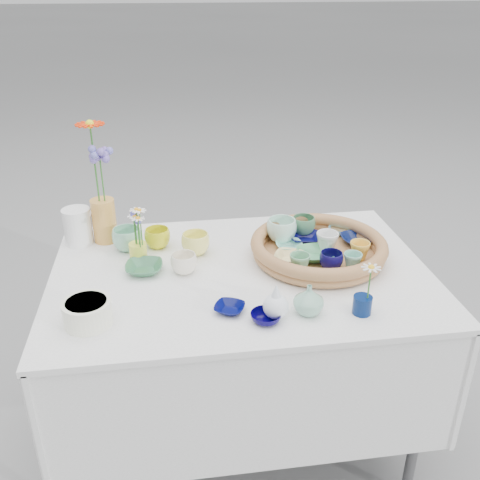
{
  "coord_description": "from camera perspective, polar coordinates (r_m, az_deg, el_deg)",
  "views": [
    {
      "loc": [
        -0.23,
        -1.55,
        1.65
      ],
      "look_at": [
        0.0,
        0.02,
        0.87
      ],
      "focal_mm": 40.0,
      "sensor_mm": 36.0,
      "label": 1
    }
  ],
  "objects": [
    {
      "name": "ground",
      "position": [
        2.27,
        0.08,
        -20.31
      ],
      "size": [
        80.0,
        80.0,
        0.0
      ],
      "primitive_type": "plane",
      "color": "gray"
    },
    {
      "name": "display_table",
      "position": [
        2.27,
        0.08,
        -20.31
      ],
      "size": [
        1.26,
        0.86,
        0.77
      ],
      "primitive_type": null,
      "color": "white",
      "rests_on": "ground"
    },
    {
      "name": "wicker_tray",
      "position": [
        1.88,
        8.36,
        -0.88
      ],
      "size": [
        0.47,
        0.47,
        0.08
      ],
      "primitive_type": null,
      "color": "#A46634",
      "rests_on": "display_table"
    },
    {
      "name": "tray_ceramic_0",
      "position": [
        1.96,
        6.97,
        0.21
      ],
      "size": [
        0.14,
        0.14,
        0.03
      ],
      "primitive_type": "imported",
      "rotation": [
        0.0,
        0.0,
        -0.26
      ],
      "color": "#0A0A46",
      "rests_on": "wicker_tray"
    },
    {
      "name": "tray_ceramic_1",
      "position": [
        1.98,
        12.35,
        0.04
      ],
      "size": [
        0.12,
        0.12,
        0.03
      ],
      "primitive_type": "imported",
      "rotation": [
        0.0,
        0.0,
        0.04
      ],
      "color": "#0B1648",
      "rests_on": "wicker_tray"
    },
    {
      "name": "tray_ceramic_2",
      "position": [
        1.86,
        12.63,
        -1.12
      ],
      "size": [
        0.08,
        0.08,
        0.06
      ],
      "primitive_type": "imported",
      "rotation": [
        0.0,
        0.0,
        0.17
      ],
      "color": "yellow",
      "rests_on": "wicker_tray"
    },
    {
      "name": "tray_ceramic_3",
      "position": [
        1.84,
        8.07,
        -1.56
      ],
      "size": [
        0.13,
        0.13,
        0.03
      ],
      "primitive_type": "imported",
      "rotation": [
        0.0,
        0.0,
        0.08
      ],
      "color": "#4A9B65",
      "rests_on": "wicker_tray"
    },
    {
      "name": "tray_ceramic_4",
      "position": [
        1.75,
        6.39,
        -2.49
      ],
      "size": [
        0.08,
        0.08,
        0.06
      ],
      "primitive_type": "imported",
      "rotation": [
        0.0,
        0.0,
        -0.2
      ],
      "color": "#6BAC7F",
      "rests_on": "wicker_tray"
    },
    {
      "name": "tray_ceramic_5",
      "position": [
        1.9,
        5.25,
        -0.62
      ],
      "size": [
        0.09,
        0.09,
        0.02
      ],
      "primitive_type": "imported",
      "rotation": [
        0.0,
        0.0,
        0.0
      ],
      "color": "#90E0CA",
      "rests_on": "wicker_tray"
    },
    {
      "name": "tray_ceramic_6",
      "position": [
        1.94,
        4.45,
        1.04
      ],
      "size": [
        0.12,
        0.12,
        0.09
      ],
      "primitive_type": "imported",
      "rotation": [
        0.0,
        0.0,
        0.13
      ],
      "color": "#C0F2DE",
      "rests_on": "wicker_tray"
    },
    {
      "name": "tray_ceramic_7",
      "position": [
        1.89,
        9.27,
        -0.23
      ],
      "size": [
        0.1,
        0.1,
        0.07
      ],
      "primitive_type": "imported",
      "rotation": [
        0.0,
        0.0,
        -0.35
      ],
      "color": "white",
      "rests_on": "wicker_tray"
    },
    {
      "name": "tray_ceramic_8",
      "position": [
        2.04,
        10.47,
        1.01
      ],
      "size": [
        0.08,
        0.08,
        0.02
      ],
      "primitive_type": "imported",
      "rotation": [
        0.0,
        0.0,
        -0.03
      ],
      "color": "#80D2F4",
      "rests_on": "wicker_tray"
    },
    {
      "name": "tray_ceramic_9",
      "position": [
        1.78,
        9.69,
        -2.19
      ],
      "size": [
        0.1,
        0.1,
        0.06
      ],
      "primitive_type": "imported",
      "rotation": [
        0.0,
        0.0,
        -0.36
      ],
      "color": "#0B0844",
      "rests_on": "wicker_tray"
    },
    {
      "name": "tray_ceramic_10",
      "position": [
        1.82,
        5.31,
        -1.89
      ],
      "size": [
        0.14,
        0.14,
        0.03
      ],
      "primitive_type": "imported",
      "rotation": [
        0.0,
        0.0,
        -0.43
      ],
      "color": "#E9CF85",
      "rests_on": "wicker_tray"
    },
    {
      "name": "tray_ceramic_11",
      "position": [
        1.79,
        11.9,
        -2.24
      ],
      "size": [
        0.07,
        0.07,
        0.06
      ],
      "primitive_type": "imported",
      "rotation": [
        0.0,
        0.0,
        0.16
      ],
      "color": "#78BEA9",
      "rests_on": "wicker_tray"
    },
    {
      "name": "tray_ceramic_12",
      "position": [
        2.01,
        6.78,
        1.54
      ],
      "size": [
        0.11,
        0.11,
        0.07
      ],
      "primitive_type": "imported",
      "rotation": [
        0.0,
        0.0,
        -0.28
      ],
      "color": "#447B53",
      "rests_on": "wicker_tray"
    },
    {
      "name": "loose_ceramic_0",
      "position": [
        1.96,
        -8.8,
        0.19
      ],
      "size": [
        0.12,
        0.12,
        0.07
      ],
      "primitive_type": "imported",
      "rotation": [
        0.0,
        0.0,
        0.39
      ],
      "color": "#D0CE19",
      "rests_on": "display_table"
    },
    {
      "name": "loose_ceramic_1",
      "position": [
        1.89,
        -4.76,
        -0.39
      ],
      "size": [
        0.12,
        0.12,
        0.08
      ],
      "primitive_type": "imported",
      "rotation": [
        0.0,
        0.0,
        -0.28
      ],
      "color": "#FFF775",
      "rests_on": "display_table"
    },
    {
      "name": "loose_ceramic_2",
      "position": [
        1.81,
        -10.18,
        -2.97
      ],
      "size": [
        0.13,
        0.13,
        0.03
      ],
      "primitive_type": "imported",
      "rotation": [
        0.0,
        0.0,
        -0.08
      ],
      "color": "#34714A",
      "rests_on": "display_table"
    },
    {
      "name": "loose_ceramic_3",
      "position": [
        1.78,
        -6.0,
        -2.51
      ],
      "size": [
        0.11,
        0.11,
        0.07
      ],
      "primitive_type": "imported",
      "rotation": [
        0.0,
        0.0,
        -0.43
      ],
      "color": "white",
      "rests_on": "display_table"
    },
    {
      "name": "loose_ceramic_4",
      "position": [
        1.58,
        -1.13,
        -7.3
      ],
      "size": [
        0.12,
        0.12,
        0.02
      ],
      "primitive_type": "imported",
      "rotation": [
        0.0,
        0.0,
        -0.44
      ],
      "color": "#020647",
      "rests_on": "display_table"
    },
    {
      "name": "loose_ceramic_5",
      "position": [
        1.96,
        -11.95,
        0.08
      ],
      "size": [
        0.14,
        0.14,
        0.08
      ],
      "primitive_type": "imported",
      "rotation": [
        0.0,
        0.0,
        0.38
      ],
      "color": "#84C7A5",
      "rests_on": "display_table"
    },
    {
      "name": "loose_ceramic_6",
      "position": [
        1.54,
        2.78,
        -8.24
      ],
      "size": [
        0.1,
        0.1,
        0.03
      ],
      "primitive_type": "imported",
      "rotation": [
        0.0,
        0.0,
        -0.09
      ],
      "color": "#06003F",
      "rests_on": "display_table"
    },
    {
      "name": "fluted_bowl",
      "position": [
        1.58,
        -15.96,
        -7.43
      ],
      "size": [
        0.18,
        0.18,
        0.07
      ],
      "primitive_type": null,
      "rotation": [
        0.0,
        0.0,
        -0.36
      ],
      "color": "white",
      "rests_on": "display_table"
    },
    {
      "name": "bud_vase_paleblue",
      "position": [
        1.54,
        3.85,
        -6.45
      ],
      "size": [
        0.09,
        0.09,
        0.11
      ],
      "primitive_type": null,
      "rotation": [
        0.0,
        0.0,
        0.2
      ],
      "color": "white",
      "rests_on": "display_table"
    },
    {
      "name": "bud_vase_seafoam",
      "position": [
        1.57,
        7.34,
        -6.31
      ],
      "size": [
        0.09,
        0.09,
        0.09
      ],
      "primitive_type": "imported",
      "rotation": [
        0.0,
        0.0,
        -0.06
      ],
      "color": "#81B79D",
      "rests_on": "display_table"
    },
    {
      "name": "bud_vase_cobalt",
      "position": [
        1.61,
        12.91,
        -6.77
      ],
      "size": [
        0.07,
        0.07,
        0.06
      ],
      "primitive_type": "cylinder",
      "rotation": [
        0.0,
        0.0,
        -0.39
      ],
      "color": "#04194B",
      "rests_on": "display_table"
    },
    {
      "name": "single_daisy",
      "position": [
        1.56,
        13.63,
        -4.49
      ],
      "size": [
        0.07,
        0.07,
        0.12
      ],
      "primitive_type": null,
      "rotation": [
        0.0,
        0.0,
        -0.13
      ],
      "color": "white",
      "rests_on": "bud_vase_cobalt"
    },
    {
      "name": "tall_vase_yellow",
      "position": [
        2.03,
        -14.28,
        2.03
      ],
      "size": [
        0.11,
        0.11,
        0.16
      ],
      "primitive_type": "cylinder",
      "rotation": [
        0.0,
        0.0,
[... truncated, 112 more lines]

